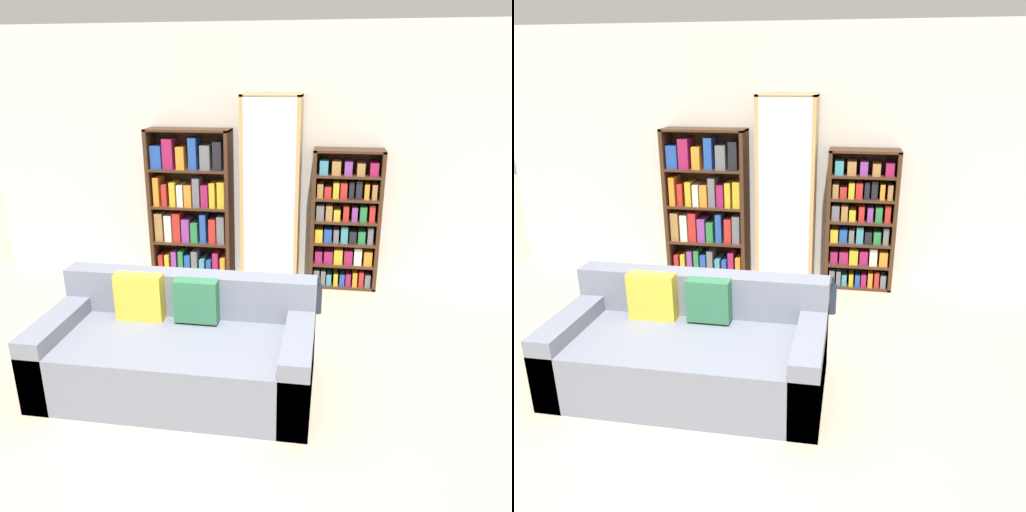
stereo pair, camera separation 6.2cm
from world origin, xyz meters
The scene contains 7 objects.
ground_plane centered at (0.00, 0.00, 0.00)m, with size 16.00×16.00×0.00m, color tan.
wall_back centered at (0.00, 2.82, 1.35)m, with size 6.40×0.06×2.70m.
couch centered at (-0.34, 0.50, 0.28)m, with size 1.95×0.95×0.80m.
bookshelf_left centered at (-0.81, 2.61, 0.80)m, with size 0.90×0.32×1.66m.
display_cabinet centered at (0.08, 2.60, 1.01)m, with size 0.61×0.36×2.02m.
bookshelf_right centered at (0.88, 2.61, 0.71)m, with size 0.72×0.32×1.49m.
wine_bottle centered at (0.64, 1.86, 0.15)m, with size 0.08×0.08×0.38m.
Camera 1 is at (0.70, -2.59, 2.18)m, focal length 35.00 mm.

